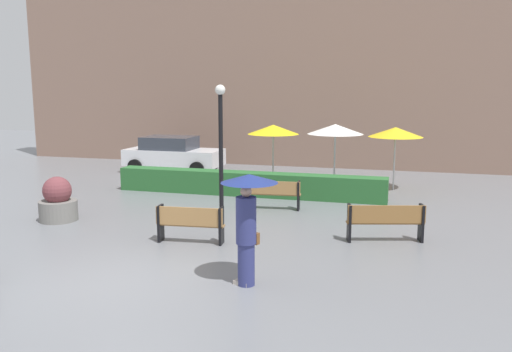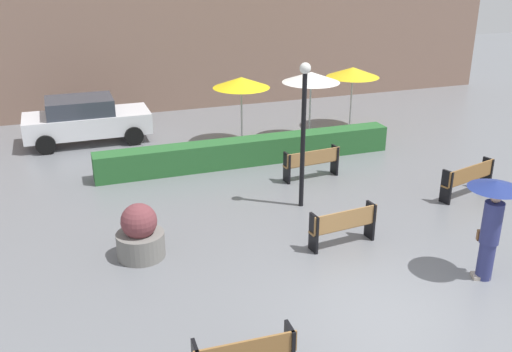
{
  "view_description": "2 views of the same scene",
  "coord_description": "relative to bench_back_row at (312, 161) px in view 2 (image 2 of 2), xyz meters",
  "views": [
    {
      "loc": [
        5.16,
        -8.53,
        3.66
      ],
      "look_at": [
        1.24,
        5.38,
        1.22
      ],
      "focal_mm": 36.63,
      "sensor_mm": 36.0,
      "label": 1
    },
    {
      "loc": [
        -5.33,
        -7.63,
        6.28
      ],
      "look_at": [
        -0.79,
        5.21,
        0.88
      ],
      "focal_mm": 40.36,
      "sensor_mm": 36.0,
      "label": 2
    }
  ],
  "objects": [
    {
      "name": "ground_plane",
      "position": [
        -1.42,
        -6.58,
        -0.53
      ],
      "size": [
        60.0,
        60.0,
        0.0
      ],
      "primitive_type": "plane",
      "color": "slate"
    },
    {
      "name": "bench_mid_center",
      "position": [
        -1.03,
        -3.95,
        -0.01
      ],
      "size": [
        1.65,
        0.49,
        0.89
      ],
      "color": "#9E7242",
      "rests_on": "ground"
    },
    {
      "name": "patio_umbrella_yellow",
      "position": [
        -0.91,
        3.77,
        1.6
      ],
      "size": [
        1.91,
        1.91,
        2.31
      ],
      "color": "silver",
      "rests_on": "ground"
    },
    {
      "name": "building_facade",
      "position": [
        -1.42,
        9.42,
        3.7
      ],
      "size": [
        28.0,
        1.2,
        8.46
      ],
      "primitive_type": "cube",
      "color": "#846656",
      "rests_on": "ground"
    },
    {
      "name": "bench_back_row",
      "position": [
        0.0,
        0.0,
        0.0
      ],
      "size": [
        1.74,
        0.51,
        0.89
      ],
      "color": "#9E7242",
      "rests_on": "ground"
    },
    {
      "name": "hedge_strip",
      "position": [
        -1.33,
        1.82,
        -0.12
      ],
      "size": [
        9.41,
        0.7,
        0.81
      ],
      "primitive_type": "cube",
      "color": "#28602D",
      "rests_on": "ground"
    },
    {
      "name": "lamp_post",
      "position": [
        -1.05,
        -1.65,
        1.78
      ],
      "size": [
        0.28,
        0.28,
        3.75
      ],
      "color": "black",
      "rests_on": "ground"
    },
    {
      "name": "bench_far_right",
      "position": [
        3.44,
        -2.58,
        0.02
      ],
      "size": [
        1.86,
        0.79,
        0.91
      ],
      "color": "olive",
      "rests_on": "ground"
    },
    {
      "name": "pedestrian_with_umbrella",
      "position": [
        1.04,
        -6.12,
        0.88
      ],
      "size": [
        1.06,
        1.06,
        2.1
      ],
      "color": "navy",
      "rests_on": "ground"
    },
    {
      "name": "planter_pot",
      "position": [
        -5.42,
        -2.94,
        0.0
      ],
      "size": [
        1.04,
        1.04,
        1.24
      ],
      "color": "slate",
      "rests_on": "ground"
    },
    {
      "name": "patio_umbrella_white",
      "position": [
        1.44,
        3.37,
        1.69
      ],
      "size": [
        1.97,
        1.97,
        2.4
      ],
      "color": "silver",
      "rests_on": "ground"
    },
    {
      "name": "patio_umbrella_yellow_far",
      "position": [
        3.49,
        4.2,
        1.57
      ],
      "size": [
        1.93,
        1.93,
        2.28
      ],
      "color": "silver",
      "rests_on": "ground"
    },
    {
      "name": "parked_car",
      "position": [
        -5.92,
        5.74,
        0.29
      ],
      "size": [
        4.21,
        1.98,
        1.57
      ],
      "color": "silver",
      "rests_on": "ground"
    }
  ]
}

